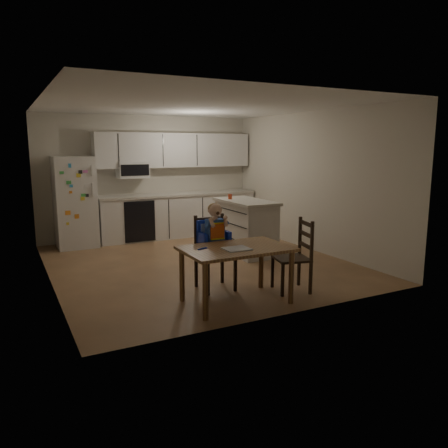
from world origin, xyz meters
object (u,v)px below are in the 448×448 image
at_px(kitchen_island, 246,227).
at_px(dining_table, 236,255).
at_px(chair_booster, 214,237).
at_px(red_cup, 230,197).
at_px(refrigerator, 75,202).
at_px(chair_side, 299,251).

height_order(kitchen_island, dining_table, kitchen_island).
distance_m(dining_table, chair_booster, 0.63).
bearing_deg(chair_booster, red_cup, 57.30).
bearing_deg(refrigerator, red_cup, -34.28).
relative_size(refrigerator, chair_booster, 1.48).
bearing_deg(refrigerator, dining_table, -73.18).
height_order(dining_table, chair_side, chair_side).
xyz_separation_m(dining_table, chair_booster, (0.00, 0.62, 0.10)).
height_order(refrigerator, chair_booster, refrigerator).
bearing_deg(chair_booster, chair_side, -30.98).
relative_size(kitchen_island, chair_side, 1.35).
xyz_separation_m(kitchen_island, chair_booster, (-1.36, -1.50, 0.22)).
relative_size(dining_table, chair_side, 1.35).
bearing_deg(red_cup, refrigerator, 145.72).
distance_m(kitchen_island, dining_table, 2.52).
distance_m(red_cup, chair_booster, 2.16).
xyz_separation_m(red_cup, chair_side, (-0.25, -2.37, -0.46)).
xyz_separation_m(kitchen_island, red_cup, (-0.16, 0.28, 0.52)).
relative_size(red_cup, chair_side, 0.09).
bearing_deg(kitchen_island, chair_side, -101.26).
relative_size(dining_table, chair_booster, 1.11).
bearing_deg(red_cup, kitchen_island, -59.46).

